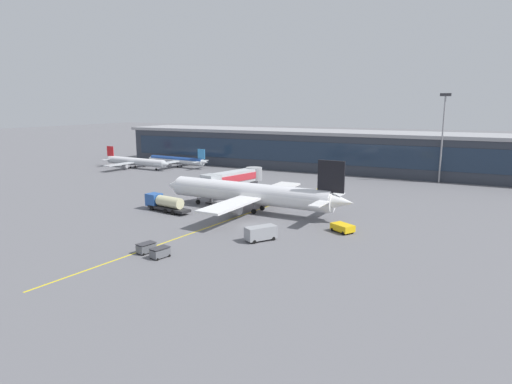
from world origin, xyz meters
TOP-DOWN VIEW (x-y plane):
  - ground_plane at (0.00, 0.00)m, footprint 700.00×700.00m
  - apron_lead_in_line at (-5.13, 2.00)m, footprint 9.40×79.51m
  - terminal_building at (3.80, 74.33)m, footprint 176.50×21.87m
  - main_airliner at (-4.97, 9.41)m, footprint 42.71×33.81m
  - jet_bridge at (-14.02, 19.37)m, footprint 7.48×17.76m
  - fuel_tanker at (-20.27, 1.57)m, footprint 11.07×4.31m
  - pushback_tug at (15.93, 3.04)m, footprint 4.44×3.93m
  - crew_van at (5.72, -7.55)m, footprint 4.51×5.33m
  - baggage_cart_0 at (-6.40, -20.38)m, footprint 2.14×2.93m
  - baggage_cart_1 at (-3.29, -21.12)m, footprint 2.14×2.93m
  - commuter_jet_far at (-57.60, 55.56)m, footprint 26.97×21.52m
  - commuter_jet_near at (-68.33, 46.85)m, footprint 29.75×23.77m
  - apron_light_mast_0 at (25.96, 62.37)m, footprint 2.80×0.50m

SIDE VIEW (x-z plane):
  - ground_plane at x=0.00m, z-range 0.00..0.00m
  - apron_lead_in_line at x=-5.13m, z-range 0.00..0.01m
  - baggage_cart_0 at x=-6.40m, z-range 0.04..1.52m
  - baggage_cart_1 at x=-3.29m, z-range 0.04..1.52m
  - pushback_tug at x=15.93m, z-range 0.15..1.55m
  - crew_van at x=5.72m, z-range 0.16..2.46m
  - fuel_tanker at x=-20.27m, z-range 0.12..3.37m
  - commuter_jet_near at x=-68.33m, z-range -1.16..5.76m
  - commuter_jet_far at x=-57.60m, z-range -0.97..5.79m
  - main_airliner at x=-4.97m, z-range -1.95..9.40m
  - jet_bridge at x=-14.02m, z-range 1.50..7.92m
  - terminal_building at x=3.80m, z-range 0.02..12.74m
  - apron_light_mast_0 at x=25.96m, z-range 2.00..26.16m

